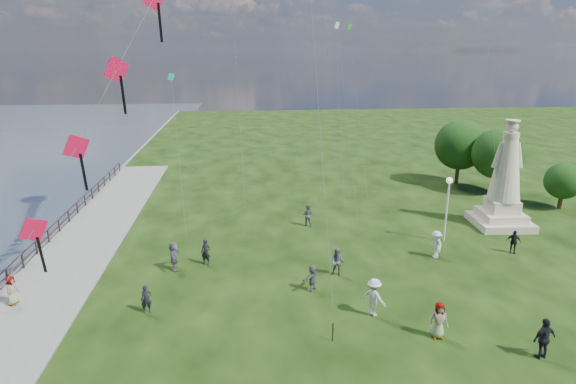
{
  "coord_description": "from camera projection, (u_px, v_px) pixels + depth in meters",
  "views": [
    {
      "loc": [
        -3.31,
        -15.38,
        12.4
      ],
      "look_at": [
        -1.0,
        8.0,
        5.5
      ],
      "focal_mm": 30.0,
      "sensor_mm": 36.0,
      "label": 1
    }
  ],
  "objects": [
    {
      "name": "waterfront",
      "position": [
        21.0,
        294.0,
        25.65
      ],
      "size": [
        200.0,
        200.0,
        1.51
      ],
      "color": "#303C49",
      "rests_on": "ground"
    },
    {
      "name": "statue",
      "position": [
        504.0,
        187.0,
        34.77
      ],
      "size": [
        4.08,
        4.08,
        7.81
      ],
      "rotation": [
        0.0,
        0.0,
        -0.07
      ],
      "color": "beige",
      "rests_on": "ground"
    },
    {
      "name": "lamppost",
      "position": [
        448.0,
        196.0,
        31.64
      ],
      "size": [
        0.42,
        0.42,
        4.5
      ],
      "color": "silver",
      "rests_on": "ground"
    },
    {
      "name": "tree_row",
      "position": [
        486.0,
        152.0,
        43.6
      ],
      "size": [
        8.85,
        12.1,
        6.2
      ],
      "color": "#382314",
      "rests_on": "ground"
    },
    {
      "name": "person_0",
      "position": [
        146.0,
        299.0,
        23.55
      ],
      "size": [
        0.61,
        0.5,
        1.45
      ],
      "primitive_type": "imported",
      "rotation": [
        0.0,
        0.0,
        0.32
      ],
      "color": "black",
      "rests_on": "ground"
    },
    {
      "name": "person_1",
      "position": [
        338.0,
        262.0,
        27.43
      ],
      "size": [
        0.95,
        0.8,
        1.67
      ],
      "primitive_type": "imported",
      "rotation": [
        0.0,
        0.0,
        -0.44
      ],
      "color": "#595960",
      "rests_on": "ground"
    },
    {
      "name": "person_2",
      "position": [
        374.0,
        297.0,
        23.25
      ],
      "size": [
        1.31,
        1.34,
        1.91
      ],
      "primitive_type": "imported",
      "rotation": [
        0.0,
        0.0,
        2.33
      ],
      "color": "silver",
      "rests_on": "ground"
    },
    {
      "name": "person_3",
      "position": [
        544.0,
        338.0,
        19.97
      ],
      "size": [
        1.18,
        0.78,
        1.85
      ],
      "primitive_type": "imported",
      "rotation": [
        0.0,
        0.0,
        3.36
      ],
      "color": "black",
      "rests_on": "ground"
    },
    {
      "name": "person_4",
      "position": [
        439.0,
        320.0,
        21.44
      ],
      "size": [
        0.88,
        0.58,
        1.72
      ],
      "primitive_type": "imported",
      "rotation": [
        0.0,
        0.0,
        -0.08
      ],
      "color": "#595960",
      "rests_on": "ground"
    },
    {
      "name": "person_5",
      "position": [
        174.0,
        256.0,
        28.15
      ],
      "size": [
        0.76,
        1.65,
        1.76
      ],
      "primitive_type": "imported",
      "rotation": [
        0.0,
        0.0,
        1.53
      ],
      "color": "#595960",
      "rests_on": "ground"
    },
    {
      "name": "person_6",
      "position": [
        206.0,
        252.0,
        28.88
      ],
      "size": [
        0.66,
        0.52,
        1.59
      ],
      "primitive_type": "imported",
      "rotation": [
        0.0,
        0.0,
        -0.28
      ],
      "color": "black",
      "rests_on": "ground"
    },
    {
      "name": "person_7",
      "position": [
        308.0,
        215.0,
        35.33
      ],
      "size": [
        0.95,
        0.78,
        1.67
      ],
      "primitive_type": "imported",
      "rotation": [
        0.0,
        0.0,
        2.74
      ],
      "color": "#595960",
      "rests_on": "ground"
    },
    {
      "name": "person_8",
      "position": [
        436.0,
        244.0,
        29.83
      ],
      "size": [
        0.72,
        1.2,
        1.75
      ],
      "primitive_type": "imported",
      "rotation": [
        0.0,
        0.0,
        -1.45
      ],
      "color": "silver",
      "rests_on": "ground"
    },
    {
      "name": "person_9",
      "position": [
        513.0,
        242.0,
        30.53
      ],
      "size": [
        1.0,
        0.82,
        1.53
      ],
      "primitive_type": "imported",
      "rotation": [
        0.0,
        0.0,
        -0.47
      ],
      "color": "black",
      "rests_on": "ground"
    },
    {
      "name": "person_10",
      "position": [
        12.0,
        292.0,
        24.15
      ],
      "size": [
        0.58,
        0.82,
        1.54
      ],
      "primitive_type": "imported",
      "rotation": [
        0.0,
        0.0,
        1.41
      ],
      "color": "#595960",
      "rests_on": "ground"
    },
    {
      "name": "person_11",
      "position": [
        312.0,
        278.0,
        25.73
      ],
      "size": [
        1.34,
        1.42,
        1.48
      ],
      "primitive_type": "imported",
      "rotation": [
        0.0,
        0.0,
        4.0
      ],
      "color": "#595960",
      "rests_on": "ground"
    },
    {
      "name": "red_kite_train",
      "position": [
        132.0,
        44.0,
        18.63
      ],
      "size": [
        10.19,
        9.35,
        20.37
      ],
      "color": "black",
      "rests_on": "ground"
    },
    {
      "name": "small_kites",
      "position": [
        322.0,
        22.0,
        37.7
      ],
      "size": [
        25.2,
        12.84,
        26.95
      ],
      "color": "#1CAB9F",
      "rests_on": "ground"
    }
  ]
}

